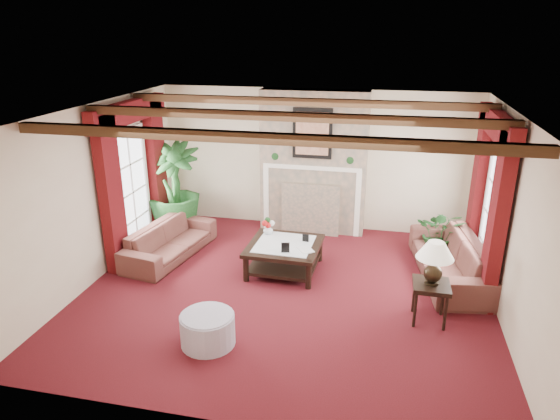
% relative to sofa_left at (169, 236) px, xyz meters
% --- Properties ---
extents(floor, '(6.00, 6.00, 0.00)m').
position_rel_sofa_left_xyz_m(floor, '(2.22, -0.79, -0.38)').
color(floor, '#3D0B0D').
rests_on(floor, ground).
extents(ceiling, '(6.00, 6.00, 0.00)m').
position_rel_sofa_left_xyz_m(ceiling, '(2.22, -0.79, 2.32)').
color(ceiling, white).
rests_on(ceiling, floor).
extents(back_wall, '(6.00, 0.02, 2.70)m').
position_rel_sofa_left_xyz_m(back_wall, '(2.22, 1.96, 0.97)').
color(back_wall, beige).
rests_on(back_wall, ground).
extents(left_wall, '(0.02, 5.50, 2.70)m').
position_rel_sofa_left_xyz_m(left_wall, '(-0.78, -0.79, 0.97)').
color(left_wall, beige).
rests_on(left_wall, ground).
extents(right_wall, '(0.02, 5.50, 2.70)m').
position_rel_sofa_left_xyz_m(right_wall, '(5.22, -0.79, 0.97)').
color(right_wall, beige).
rests_on(right_wall, ground).
extents(ceiling_beams, '(6.00, 3.00, 0.12)m').
position_rel_sofa_left_xyz_m(ceiling_beams, '(2.22, -0.79, 2.26)').
color(ceiling_beams, '#332010').
rests_on(ceiling_beams, ceiling).
extents(fireplace, '(2.00, 0.52, 2.70)m').
position_rel_sofa_left_xyz_m(fireplace, '(2.22, 1.76, 2.32)').
color(fireplace, '#9E8166').
rests_on(fireplace, ground).
extents(french_door_left, '(0.10, 1.10, 2.16)m').
position_rel_sofa_left_xyz_m(french_door_left, '(-0.75, 0.21, 1.75)').
color(french_door_left, white).
rests_on(french_door_left, ground).
extents(french_door_right, '(0.10, 1.10, 2.16)m').
position_rel_sofa_left_xyz_m(french_door_right, '(5.19, 0.21, 1.75)').
color(french_door_right, white).
rests_on(french_door_right, ground).
extents(curtains_left, '(0.20, 2.40, 2.55)m').
position_rel_sofa_left_xyz_m(curtains_left, '(-0.64, 0.21, 2.17)').
color(curtains_left, '#44090E').
rests_on(curtains_left, ground).
extents(curtains_right, '(0.20, 2.40, 2.55)m').
position_rel_sofa_left_xyz_m(curtains_right, '(5.08, 0.21, 2.17)').
color(curtains_right, '#44090E').
rests_on(curtains_right, ground).
extents(sofa_left, '(2.15, 1.23, 0.76)m').
position_rel_sofa_left_xyz_m(sofa_left, '(0.00, 0.00, 0.00)').
color(sofa_left, '#3B101D').
rests_on(sofa_left, ground).
extents(sofa_right, '(2.42, 1.27, 0.87)m').
position_rel_sofa_left_xyz_m(sofa_right, '(4.66, 0.22, 0.05)').
color(sofa_right, '#3B101D').
rests_on(sofa_right, ground).
extents(potted_palm, '(1.13, 1.85, 0.99)m').
position_rel_sofa_left_xyz_m(potted_palm, '(-0.32, 1.04, 0.11)').
color(potted_palm, black).
rests_on(potted_palm, ground).
extents(small_plant, '(1.11, 1.17, 0.69)m').
position_rel_sofa_left_xyz_m(small_plant, '(4.57, 1.00, -0.04)').
color(small_plant, black).
rests_on(small_plant, ground).
extents(coffee_table, '(1.18, 1.18, 0.47)m').
position_rel_sofa_left_xyz_m(coffee_table, '(2.05, -0.12, -0.15)').
color(coffee_table, black).
rests_on(coffee_table, ground).
extents(side_table, '(0.54, 0.54, 0.57)m').
position_rel_sofa_left_xyz_m(side_table, '(4.27, -1.17, -0.10)').
color(side_table, black).
rests_on(side_table, ground).
extents(ottoman, '(0.69, 0.69, 0.40)m').
position_rel_sofa_left_xyz_m(ottoman, '(1.52, -2.29, -0.18)').
color(ottoman, '#9B92A6').
rests_on(ottoman, ground).
extents(table_lamp, '(0.49, 0.49, 0.62)m').
position_rel_sofa_left_xyz_m(table_lamp, '(4.27, -1.17, 0.49)').
color(table_lamp, black).
rests_on(table_lamp, side_table).
extents(flower_vase, '(0.22, 0.22, 0.17)m').
position_rel_sofa_left_xyz_m(flower_vase, '(1.70, 0.22, 0.17)').
color(flower_vase, silver).
rests_on(flower_vase, coffee_table).
extents(book, '(0.22, 0.20, 0.27)m').
position_rel_sofa_left_xyz_m(book, '(2.35, -0.34, 0.22)').
color(book, black).
rests_on(book, coffee_table).
extents(photo_frame_a, '(0.13, 0.05, 0.17)m').
position_rel_sofa_left_xyz_m(photo_frame_a, '(2.13, -0.44, 0.17)').
color(photo_frame_a, black).
rests_on(photo_frame_a, coffee_table).
extents(photo_frame_b, '(0.11, 0.04, 0.14)m').
position_rel_sofa_left_xyz_m(photo_frame_b, '(2.37, 0.04, 0.15)').
color(photo_frame_b, black).
rests_on(photo_frame_b, coffee_table).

